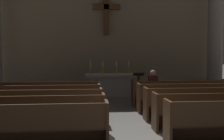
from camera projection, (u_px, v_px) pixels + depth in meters
The scene contains 18 objects.
pew_left_row_1 at pixel (19, 126), 5.45m from camera, with size 3.53×0.50×0.95m.
pew_left_row_2 at pixel (30, 115), 6.50m from camera, with size 3.53×0.50×0.95m.
pew_left_row_3 at pixel (38, 106), 7.54m from camera, with size 3.53×0.50×0.95m.
pew_left_row_4 at pixel (44, 100), 8.59m from camera, with size 3.53×0.50×0.95m.
pew_left_row_5 at pixel (48, 95), 9.63m from camera, with size 3.53×0.50×0.95m.
pew_right_row_2 at pixel (223, 111), 6.94m from camera, with size 3.53×0.50×0.95m.
pew_right_row_3 at pixel (205, 103), 7.99m from camera, with size 3.53×0.50×0.95m.
pew_right_row_4 at pixel (191, 97), 9.04m from camera, with size 3.53×0.50×0.95m.
pew_right_row_5 at pixel (180, 93), 10.08m from camera, with size 3.53×0.50×0.95m.
column_right_third at pixel (215, 27), 13.32m from camera, with size 1.08×1.08×6.53m.
altar at pixel (110, 84), 12.26m from camera, with size 2.20×0.90×1.01m.
candlestick_outer_left at pixel (91, 70), 12.14m from camera, with size 0.16×0.16×0.57m.
candlestick_inner_left at pixel (103, 70), 12.20m from camera, with size 0.16×0.16×0.57m.
candlestick_inner_right at pixel (116, 70), 12.25m from camera, with size 0.16×0.16×0.57m.
candlestick_outer_right at pixel (129, 70), 12.31m from camera, with size 0.16×0.16×0.57m.
apse_with_cross at pixel (106, 21), 14.25m from camera, with size 11.55×0.51×7.15m.
lectern at pixel (139, 87), 11.17m from camera, with size 0.44×0.36×1.15m.
lone_worshipper at pixel (152, 87), 10.01m from camera, with size 0.32×0.43×1.32m.
Camera 1 is at (-1.05, -5.56, 1.92)m, focal length 44.27 mm.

